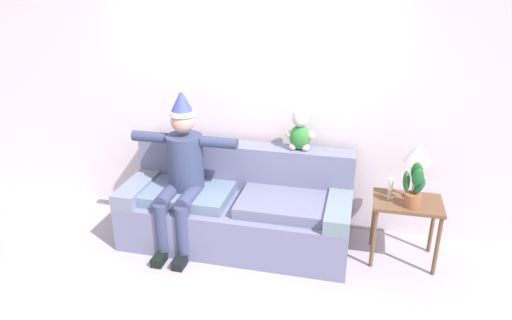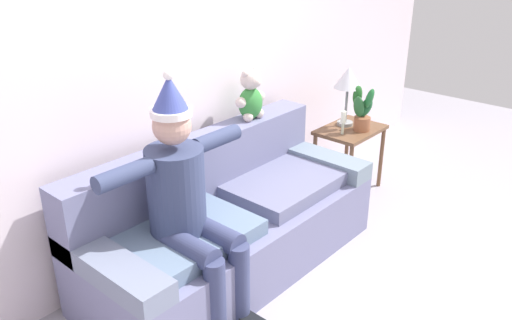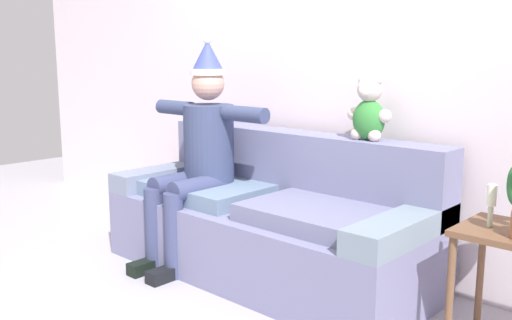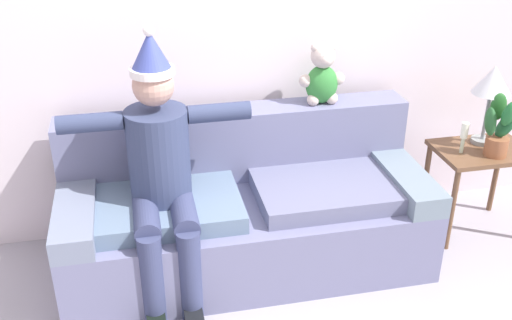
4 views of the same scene
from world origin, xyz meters
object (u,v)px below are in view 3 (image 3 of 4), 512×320
object	(u,v)px
person_seated	(198,150)
candle_tall	(492,200)
teddy_bear	(369,111)
couch	(270,221)

from	to	relation	value
person_seated	candle_tall	bearing A→B (deg)	4.60
teddy_bear	person_seated	bearing A→B (deg)	-157.16
couch	person_seated	distance (m)	0.67
person_seated	couch	bearing A→B (deg)	19.26
teddy_bear	candle_tall	size ratio (longest dim) A/B	1.88
couch	person_seated	size ratio (longest dim) A/B	1.41
teddy_bear	candle_tall	world-z (taller)	teddy_bear
person_seated	teddy_bear	bearing A→B (deg)	22.84
person_seated	candle_tall	size ratio (longest dim) A/B	7.52
candle_tall	person_seated	bearing A→B (deg)	-175.40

